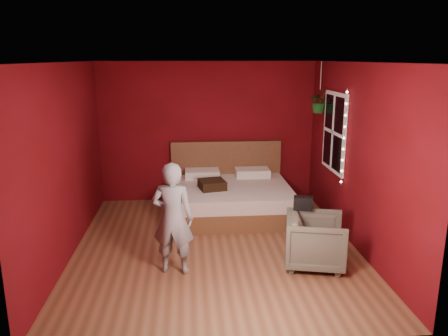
% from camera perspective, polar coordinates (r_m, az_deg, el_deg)
% --- Properties ---
extents(floor, '(4.50, 4.50, 0.00)m').
position_cam_1_polar(floor, '(6.42, -1.08, -10.24)').
color(floor, brown).
rests_on(floor, ground).
extents(room_walls, '(4.04, 4.54, 2.62)m').
position_cam_1_polar(room_walls, '(5.92, -1.16, 4.72)').
color(room_walls, maroon).
rests_on(room_walls, ground).
extents(window, '(0.05, 0.97, 1.27)m').
position_cam_1_polar(window, '(7.22, 14.17, 4.57)').
color(window, white).
rests_on(window, room_walls).
extents(fairy_lights, '(0.04, 0.04, 1.45)m').
position_cam_1_polar(fairy_lights, '(6.72, 15.40, 3.80)').
color(fairy_lights, silver).
rests_on(fairy_lights, room_walls).
extents(bed, '(2.07, 1.76, 1.14)m').
position_cam_1_polar(bed, '(7.66, 0.78, -3.74)').
color(bed, brown).
rests_on(bed, ground).
extents(person, '(0.58, 0.44, 1.44)m').
position_cam_1_polar(person, '(5.48, -6.69, -6.58)').
color(person, gray).
rests_on(person, ground).
extents(armchair, '(0.90, 0.89, 0.69)m').
position_cam_1_polar(armchair, '(5.87, 11.84, -9.30)').
color(armchair, '#595546').
rests_on(armchair, ground).
extents(handbag, '(0.28, 0.19, 0.18)m').
position_cam_1_polar(handbag, '(5.91, 10.30, -4.55)').
color(handbag, black).
rests_on(handbag, armchair).
extents(throw_pillow, '(0.49, 0.49, 0.15)m').
position_cam_1_polar(throw_pillow, '(7.33, -1.57, -2.17)').
color(throw_pillow, black).
rests_on(throw_pillow, bed).
extents(hanging_plant, '(0.38, 0.33, 0.86)m').
position_cam_1_polar(hanging_plant, '(7.69, 12.37, 8.51)').
color(hanging_plant, silver).
rests_on(hanging_plant, room_walls).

